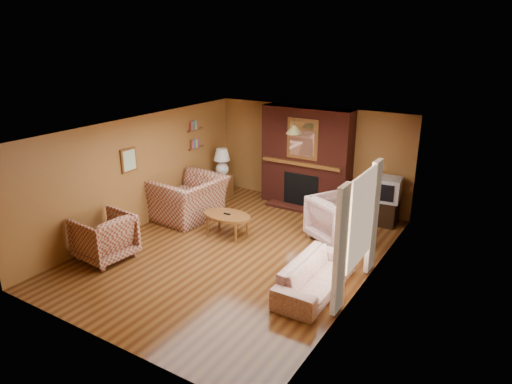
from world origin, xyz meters
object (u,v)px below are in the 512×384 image
Objects in this scene: floral_sofa at (316,276)px; side_table at (223,186)px; plaid_loveseat at (189,199)px; fireplace at (306,158)px; coffee_table at (227,217)px; tv_stand at (385,212)px; crt_tv at (387,189)px; table_lamp at (222,161)px; floral_armchair at (339,219)px; plaid_armchair at (104,237)px.

floral_sofa is 3.28× the size of side_table.
plaid_loveseat is 2.63× the size of side_table.
fireplace is 1.30× the size of floral_sofa.
coffee_table is at bearing 67.27° from floral_sofa.
tv_stand is at bearing 120.85° from plaid_loveseat.
plaid_loveseat is 4.39m from crt_tv.
plaid_loveseat is at bearing -81.36° from table_lamp.
plaid_loveseat is 1.30m from coffee_table.
crt_tv is (4.15, 0.34, -0.13)m from table_lamp.
crt_tv is at bearing 4.74° from table_lamp.
floral_armchair reaches higher than tv_stand.
fireplace is at bearing -16.30° from floral_armchair.
tv_stand is at bearing -5.15° from fireplace.
floral_armchair reaches higher than floral_sofa.
coffee_table is at bearing 151.62° from plaid_armchair.
table_lamp reaches higher than side_table.
crt_tv is (4.15, 0.34, 0.54)m from side_table.
crt_tv is (4.00, 4.33, 0.39)m from plaid_armchair.
coffee_table is 1.91× the size of tv_stand.
plaid_armchair is 5.91m from crt_tv.
plaid_loveseat is 2.42× the size of crt_tv.
plaid_loveseat reaches higher than tv_stand.
coffee_table is at bearing -52.25° from table_lamp.
plaid_armchair is at bearing -113.31° from fireplace.
table_lamp is 4.22m from tv_stand.
floral_sofa is (3.85, 1.01, -0.16)m from plaid_armchair.
fireplace is at bearing 143.43° from plaid_loveseat.
plaid_armchair reaches higher than coffee_table.
fireplace is 2.33× the size of floral_armchair.
floral_armchair reaches higher than coffee_table.
floral_sofa is 4.99m from side_table.
plaid_loveseat reaches higher than coffee_table.
plaid_armchair is 4.03m from table_lamp.
plaid_loveseat is 1.68m from side_table.
table_lamp is at bearing -175.93° from tv_stand.
coffee_table is 1.91× the size of side_table.
crt_tv is (3.90, 1.99, 0.34)m from plaid_loveseat.
fireplace is 2.35m from side_table.
floral_sofa is at bearing 131.30° from floral_armchair.
table_lamp is (0.00, 0.00, 0.67)m from side_table.
side_table is at bearing 53.06° from floral_sofa.
floral_sofa is at bearing -22.48° from coffee_table.
plaid_loveseat is at bearing 40.63° from floral_armchair.
plaid_loveseat is at bearing -152.98° from crt_tv.
fireplace is 2.24m from floral_armchair.
plaid_armchair is 3.98m from floral_sofa.
floral_armchair is (1.48, -1.52, -0.71)m from fireplace.
plaid_armchair is at bearing -87.85° from table_lamp.
tv_stand is at bearing 90.00° from crt_tv.
floral_armchair reaches higher than plaid_armchair.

